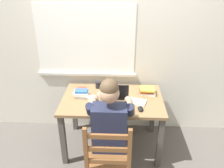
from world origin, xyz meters
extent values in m
plane|color=#56514C|center=(0.00, 0.00, 0.00)|extent=(8.00, 8.00, 0.00)
cube|color=silver|center=(0.00, 0.46, 1.30)|extent=(6.00, 0.04, 2.60)
cube|color=white|center=(-0.36, 0.44, 1.32)|extent=(1.26, 0.01, 0.90)
cube|color=beige|center=(-0.36, 0.43, 0.85)|extent=(1.32, 0.06, 0.04)
cube|color=olive|center=(0.00, 0.00, 0.70)|extent=(1.21, 0.77, 0.03)
cube|color=#4C4742|center=(-0.56, -0.33, 0.34)|extent=(0.06, 0.06, 0.69)
cube|color=#4C4742|center=(0.56, -0.33, 0.34)|extent=(0.06, 0.06, 0.69)
cube|color=#4C4742|center=(-0.56, 0.33, 0.34)|extent=(0.06, 0.06, 0.69)
cube|color=#4C4742|center=(0.56, 0.33, 0.34)|extent=(0.06, 0.06, 0.69)
cube|color=#232842|center=(-0.01, -0.56, 0.71)|extent=(0.34, 0.20, 0.50)
sphere|color=tan|center=(-0.01, -0.56, 1.11)|extent=(0.19, 0.19, 0.19)
sphere|color=brown|center=(-0.01, -0.56, 1.16)|extent=(0.17, 0.17, 0.17)
cube|color=brown|center=(-0.01, -0.48, 1.14)|extent=(0.13, 0.10, 0.01)
cylinder|color=#38383D|center=(-0.10, -0.36, 0.46)|extent=(0.13, 0.40, 0.13)
cylinder|color=#38383D|center=(0.08, -0.36, 0.46)|extent=(0.13, 0.40, 0.13)
cylinder|color=#38383D|center=(-0.10, -0.16, 0.23)|extent=(0.10, 0.10, 0.46)
cylinder|color=#38383D|center=(0.08, -0.16, 0.23)|extent=(0.10, 0.10, 0.46)
cylinder|color=#232842|center=(-0.21, -0.47, 0.87)|extent=(0.10, 0.25, 0.25)
cylinder|color=tan|center=(-0.21, -0.24, 0.77)|extent=(0.07, 0.28, 0.07)
sphere|color=tan|center=(-0.20, -0.10, 0.77)|extent=(0.08, 0.08, 0.08)
cylinder|color=#232842|center=(0.19, -0.47, 0.87)|extent=(0.10, 0.25, 0.25)
cylinder|color=tan|center=(0.19, -0.24, 0.77)|extent=(0.07, 0.28, 0.07)
sphere|color=tan|center=(0.18, -0.10, 0.77)|extent=(0.08, 0.08, 0.08)
cube|color=brown|center=(-0.01, -0.68, 0.45)|extent=(0.42, 0.42, 0.02)
cube|color=brown|center=(0.18, -0.49, 0.22)|extent=(0.04, 0.04, 0.44)
cube|color=brown|center=(-0.20, -0.49, 0.22)|extent=(0.04, 0.04, 0.44)
cube|color=brown|center=(0.18, -0.87, 0.70)|extent=(0.04, 0.04, 0.48)
cube|color=brown|center=(-0.20, -0.87, 0.70)|extent=(0.04, 0.04, 0.48)
cube|color=brown|center=(-0.01, -0.87, 0.58)|extent=(0.36, 0.02, 0.04)
cube|color=brown|center=(-0.01, -0.87, 0.72)|extent=(0.36, 0.02, 0.04)
cube|color=brown|center=(-0.01, -0.87, 0.86)|extent=(0.36, 0.02, 0.04)
cube|color=black|center=(0.03, -0.21, 0.73)|extent=(0.33, 0.23, 0.02)
cube|color=#2B2B2D|center=(0.03, -0.21, 0.74)|extent=(0.29, 0.17, 0.00)
cube|color=black|center=(0.03, -0.08, 0.85)|extent=(0.33, 0.05, 0.22)
cube|color=silver|center=(0.03, -0.08, 0.85)|extent=(0.29, 0.04, 0.19)
ellipsoid|color=black|center=(0.32, -0.24, 0.74)|extent=(0.06, 0.10, 0.03)
cylinder|color=beige|center=(-0.23, -0.12, 0.77)|extent=(0.09, 0.09, 0.09)
torus|color=beige|center=(-0.18, -0.12, 0.77)|extent=(0.05, 0.01, 0.05)
cylinder|color=black|center=(-0.20, 0.27, 0.77)|extent=(0.07, 0.07, 0.09)
torus|color=black|center=(-0.15, 0.27, 0.77)|extent=(0.05, 0.01, 0.05)
cube|color=gray|center=(-0.36, 0.01, 0.74)|extent=(0.17, 0.12, 0.03)
cube|color=white|center=(-0.38, 0.03, 0.77)|extent=(0.18, 0.13, 0.03)
cube|color=#2D5B9E|center=(-0.38, 0.03, 0.80)|extent=(0.15, 0.10, 0.02)
cube|color=white|center=(0.44, 0.12, 0.74)|extent=(0.19, 0.12, 0.03)
cube|color=#BC332D|center=(0.42, 0.13, 0.77)|extent=(0.17, 0.10, 0.03)
cube|color=gold|center=(0.43, 0.13, 0.79)|extent=(0.18, 0.16, 0.02)
cube|color=silver|center=(0.29, -0.08, 0.73)|extent=(0.25, 0.20, 0.02)
cube|color=white|center=(-0.07, 0.09, 0.73)|extent=(0.24, 0.21, 0.01)
cube|color=#C63D33|center=(-0.42, 0.25, 0.72)|extent=(0.14, 0.10, 0.00)
camera|label=1|loc=(0.10, -2.38, 2.11)|focal=36.55mm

